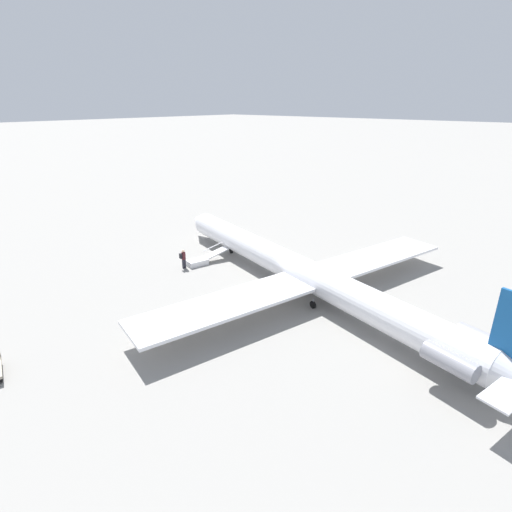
{
  "coord_description": "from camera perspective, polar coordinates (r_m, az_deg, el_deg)",
  "views": [
    {
      "loc": [
        -16.27,
        23.36,
        13.88
      ],
      "look_at": [
        4.54,
        -0.36,
        1.55
      ],
      "focal_mm": 28.0,
      "sensor_mm": 36.0,
      "label": 1
    }
  ],
  "objects": [
    {
      "name": "passenger",
      "position": [
        35.6,
        -10.35,
        -0.23
      ],
      "size": [
        0.4,
        0.56,
        1.74
      ],
      "rotation": [
        0.0,
        0.0,
        -1.81
      ],
      "color": "#23232D",
      "rests_on": "ground"
    },
    {
      "name": "ground_plane",
      "position": [
        31.67,
        5.77,
        -4.77
      ],
      "size": [
        600.0,
        600.0,
        0.0
      ],
      "primitive_type": "plane",
      "color": "gray"
    },
    {
      "name": "boarding_stairs",
      "position": [
        36.53,
        -7.83,
        -0.6
      ],
      "size": [
        1.93,
        4.14,
        1.53
      ],
      "rotation": [
        0.0,
        0.0,
        -1.81
      ],
      "color": "silver",
      "rests_on": "ground"
    },
    {
      "name": "airplane_main",
      "position": [
        30.32,
        7.01,
        -2.44
      ],
      "size": [
        34.81,
        27.46,
        5.85
      ],
      "rotation": [
        0.0,
        0.0,
        -0.24
      ],
      "color": "silver",
      "rests_on": "ground"
    }
  ]
}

